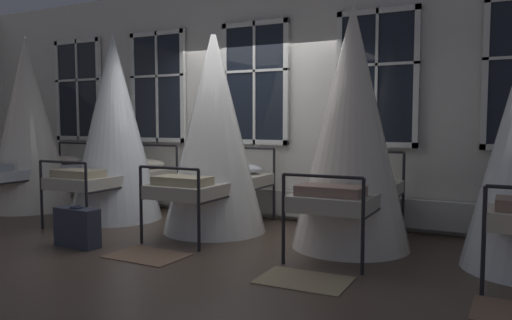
{
  "coord_description": "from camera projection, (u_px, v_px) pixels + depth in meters",
  "views": [
    {
      "loc": [
        3.42,
        -5.33,
        1.42
      ],
      "look_at": [
        0.59,
        0.09,
        0.94
      ],
      "focal_mm": 35.31,
      "sensor_mm": 36.0,
      "label": 1
    }
  ],
  "objects": [
    {
      "name": "rug_third",
      "position": [
        147.0,
        256.0,
        5.28
      ],
      "size": [
        0.81,
        0.57,
        0.01
      ],
      "primitive_type": "cube",
      "rotation": [
        0.0,
        0.0,
        -0.02
      ],
      "color": "brown",
      "rests_on": "ground"
    },
    {
      "name": "suitcase_dark",
      "position": [
        77.0,
        227.0,
        5.67
      ],
      "size": [
        0.57,
        0.24,
        0.47
      ],
      "rotation": [
        0.0,
        0.0,
        -0.05
      ],
      "color": "#2D3342",
      "rests_on": "ground"
    },
    {
      "name": "window_bank",
      "position": [
        254.0,
        140.0,
        7.34
      ],
      "size": [
        8.16,
        0.1,
        2.78
      ],
      "color": "black",
      "rests_on": "ground"
    },
    {
      "name": "cot_third",
      "position": [
        214.0,
        133.0,
        6.41
      ],
      "size": [
        1.32,
        1.96,
        2.62
      ],
      "rotation": [
        0.0,
        0.0,
        1.58
      ],
      "color": "black",
      "rests_on": "ground"
    },
    {
      "name": "cot_first",
      "position": [
        28.0,
        126.0,
        8.02
      ],
      "size": [
        1.32,
        1.96,
        2.75
      ],
      "rotation": [
        0.0,
        0.0,
        1.57
      ],
      "color": "black",
      "rests_on": "ground"
    },
    {
      "name": "cot_fourth",
      "position": [
        352.0,
        130.0,
        5.58
      ],
      "size": [
        1.32,
        1.96,
        2.72
      ],
      "rotation": [
        0.0,
        0.0,
        1.58
      ],
      "color": "black",
      "rests_on": "ground"
    },
    {
      "name": "cot_second",
      "position": [
        114.0,
        129.0,
        7.22
      ],
      "size": [
        1.32,
        1.97,
        2.68
      ],
      "rotation": [
        0.0,
        0.0,
        1.59
      ],
      "color": "black",
      "rests_on": "ground"
    },
    {
      "name": "rug_fourth",
      "position": [
        304.0,
        280.0,
        4.47
      ],
      "size": [
        0.81,
        0.58,
        0.01
      ],
      "primitive_type": "cube",
      "rotation": [
        0.0,
        0.0,
        0.02
      ],
      "color": "#8E7A5B",
      "rests_on": "ground"
    },
    {
      "name": "ground",
      "position": [
        212.0,
        233.0,
        6.4
      ],
      "size": [
        21.05,
        21.05,
        0.0
      ],
      "primitive_type": "plane",
      "color": "#4C3D33"
    },
    {
      "name": "back_wall_with_windows",
      "position": [
        258.0,
        99.0,
        7.4
      ],
      "size": [
        11.52,
        0.1,
        3.48
      ],
      "primitive_type": "cube",
      "color": "silver",
      "rests_on": "ground"
    }
  ]
}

